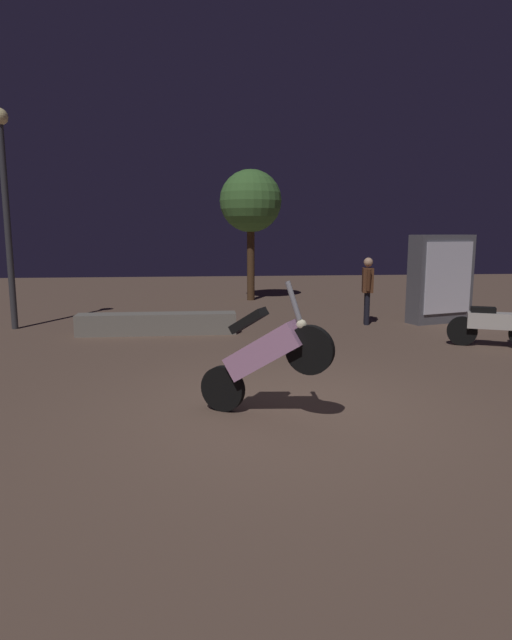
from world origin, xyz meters
TOP-DOWN VIEW (x-y plane):
  - ground_plane at (0.00, 0.00)m, footprint 40.00×40.00m
  - motorcycle_pink_foreground at (-0.34, -0.28)m, footprint 1.49×0.91m
  - motorcycle_white_parked_left at (4.42, 3.14)m, footprint 1.56×0.75m
  - person_rider_beside at (2.80, 5.83)m, footprint 0.31×0.66m
  - streetlamp_near at (-5.29, 6.04)m, footprint 0.36×0.36m
  - tree_left_bg at (0.48, 10.65)m, footprint 1.94×1.94m
  - kiosk_billboard at (4.64, 5.95)m, footprint 1.68×0.95m
  - planter_wall_low at (-2.03, 5.09)m, footprint 3.36×0.50m

SIDE VIEW (x-z plane):
  - ground_plane at x=0.00m, z-range 0.00..0.00m
  - planter_wall_low at x=-2.03m, z-range 0.00..0.45m
  - motorcycle_white_parked_left at x=4.42m, z-range -0.12..0.99m
  - motorcycle_pink_foreground at x=-0.34m, z-range -0.07..1.56m
  - person_rider_beside at x=2.80m, z-range 0.14..1.72m
  - kiosk_billboard at x=4.64m, z-range 0.00..2.10m
  - streetlamp_near at x=-5.29m, z-range 0.66..5.43m
  - tree_left_bg at x=0.48m, z-range 1.04..5.13m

